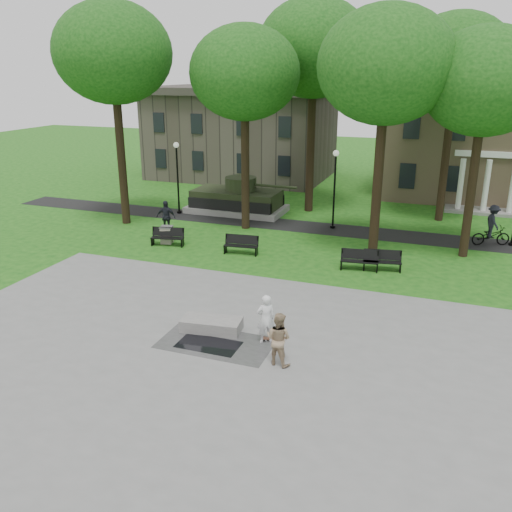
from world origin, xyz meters
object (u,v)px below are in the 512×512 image
at_px(park_bench_0, 168,236).
at_px(trash_bin, 167,235).
at_px(cyclist, 492,229).
at_px(friend_watching, 278,339).
at_px(concrete_block, 212,325).
at_px(skateboarder, 266,319).

bearing_deg(park_bench_0, trash_bin, 116.68).
bearing_deg(cyclist, friend_watching, 136.00).
bearing_deg(cyclist, park_bench_0, 89.82).
bearing_deg(friend_watching, park_bench_0, -33.41).
bearing_deg(cyclist, trash_bin, 88.41).
height_order(friend_watching, trash_bin, friend_watching).
relative_size(park_bench_0, trash_bin, 1.93).
distance_m(concrete_block, skateboarder, 2.30).
bearing_deg(concrete_block, cyclist, 55.63).
bearing_deg(trash_bin, cyclist, 18.95).
relative_size(cyclist, park_bench_0, 1.22).
distance_m(cyclist, park_bench_0, 17.73).
bearing_deg(cyclist, skateboarder, 131.60).
distance_m(skateboarder, friend_watching, 1.52).
bearing_deg(park_bench_0, friend_watching, -57.19).
relative_size(cyclist, trash_bin, 2.36).
relative_size(skateboarder, friend_watching, 1.00).
bearing_deg(skateboarder, concrete_block, -39.79).
bearing_deg(friend_watching, skateboarder, -42.26).
xyz_separation_m(friend_watching, cyclist, (7.02, 16.18, -0.00)).
height_order(concrete_block, cyclist, cyclist).
height_order(skateboarder, cyclist, cyclist).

